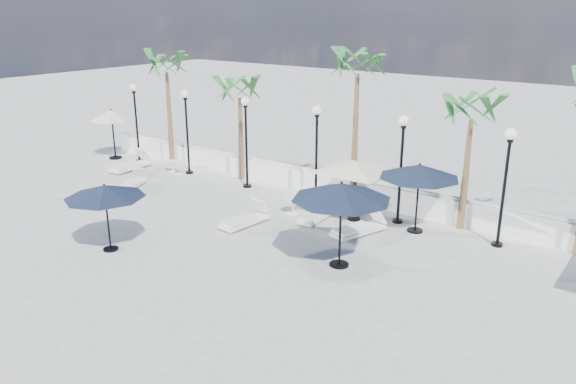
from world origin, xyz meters
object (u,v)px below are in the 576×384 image
Objects in this scene: parasol_cream_sq_a at (356,162)px; parasol_cream_small at (112,116)px; lounger_3 at (327,206)px; parasol_navy_mid at (419,172)px; lounger_6 at (359,228)px; lounger_1 at (130,164)px; parasol_navy_right at (341,192)px; lounger_5 at (316,214)px; lounger_2 at (245,219)px; lounger_0 at (132,183)px; lounger_4 at (324,203)px; parasol_navy_left at (105,192)px.

parasol_cream_sq_a is 1.87× the size of parasol_cream_small.
parasol_navy_mid is (3.46, 0.13, 1.90)m from lounger_3.
lounger_3 is 0.86× the size of lounger_6.
parasol_navy_right is at bearing -16.99° from lounger_1.
lounger_5 is 0.86× the size of lounger_6.
lounger_3 is at bearing -0.48° from lounger_1.
lounger_2 is 4.36m from parasol_cream_sq_a.
lounger_3 is (1.56, 2.91, -0.02)m from lounger_2.
parasol_navy_mid is (13.99, 0.82, 1.86)m from lounger_1.
lounger_0 is 0.39× the size of parasol_cream_sq_a.
lounger_0 is 8.39m from lounger_4.
lounger_6 reaches higher than lounger_5.
parasol_cream_small reaches higher than lounger_6.
parasol_navy_left is (-3.64, -7.00, 1.70)m from lounger_3.
lounger_3 is at bearing 166.35° from lounger_6.
lounger_2 is 4.90m from parasol_navy_left.
parasol_cream_sq_a is (11.73, 0.57, 1.88)m from lounger_1.
parasol_navy_left is at bearing -110.76° from lounger_2.
parasol_navy_right is (2.77, -3.70, 2.07)m from lounger_3.
lounger_2 is (6.70, -0.47, 0.03)m from lounger_0.
lounger_4 is at bearing -4.35° from lounger_0.
parasol_cream_small is (-4.65, 2.69, 1.95)m from lounger_0.
parasol_cream_sq_a is 14.11m from parasol_cream_small.
parasol_navy_left reaches higher than lounger_2.
parasol_cream_sq_a is (1.04, 0.89, 1.93)m from lounger_5.
parasol_cream_small is at bearing 165.84° from parasol_navy_right.
parasol_cream_small is at bearing 178.48° from parasol_cream_sq_a.
parasol_navy_right is (-0.69, -3.83, 0.17)m from parasol_navy_mid.
parasol_cream_small is (-11.34, 3.16, 1.92)m from lounger_2.
lounger_1 is (-2.27, 1.74, 0.05)m from lounger_0.
lounger_3 is 0.68× the size of parasol_navy_mid.
parasol_navy_right reaches higher than parasol_cream_sq_a.
lounger_3 is 1.01× the size of lounger_5.
parasol_navy_right is 3.91m from parasol_cream_sq_a.
parasol_navy_right reaches higher than lounger_3.
parasol_navy_right is (6.41, 3.30, 0.37)m from parasol_navy_left.
parasol_cream_sq_a is at bearing -1.46° from lounger_1.
parasol_navy_right is at bearing -57.18° from lounger_3.
parasol_navy_mid is 2.27m from parasol_cream_sq_a.
lounger_5 is 7.30m from parasol_navy_left.
lounger_4 is 0.69× the size of parasol_navy_left.
parasol_navy_mid is at bearing -0.89° from lounger_1.
lounger_4 is at bearing 127.79° from parasol_navy_right.
lounger_0 is 0.72× the size of parasol_cream_small.
lounger_1 is at bearing 137.51° from parasol_navy_left.
parasol_navy_left is at bearing -116.62° from lounger_6.
lounger_4 is at bearing 165.55° from parasol_cream_sq_a.
parasol_navy_right is at bearing -55.36° from lounger_6.
parasol_navy_right is at bearing -4.25° from lounger_2.
lounger_6 is (1.90, -0.28, 0.03)m from lounger_5.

